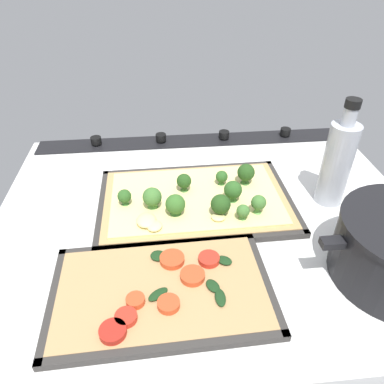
{
  "coord_description": "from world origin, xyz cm",
  "views": [
    {
      "loc": [
        9.02,
        57.12,
        47.53
      ],
      "look_at": [
        3.34,
        0.05,
        5.97
      ],
      "focal_mm": 34.18,
      "sensor_mm": 36.0,
      "label": 1
    }
  ],
  "objects": [
    {
      "name": "baking_tray_front",
      "position": [
        2.22,
        -3.9,
        0.36
      ],
      "size": [
        40.75,
        26.97,
        1.3
      ],
      "color": "#33302D",
      "rests_on": "ground_plane"
    },
    {
      "name": "baking_tray_back",
      "position": [
        10.05,
        18.91,
        0.38
      ],
      "size": [
        35.62,
        22.57,
        1.3
      ],
      "color": "#33302D",
      "rests_on": "ground_plane"
    },
    {
      "name": "stove_control_panel",
      "position": [
        0.0,
        -31.7,
        0.54
      ],
      "size": [
        82.8,
        7.0,
        2.6
      ],
      "color": "black",
      "rests_on": "ground_plane"
    },
    {
      "name": "oil_bottle",
      "position": [
        -26.2,
        -2.48,
        9.45
      ],
      "size": [
        5.81,
        5.81,
        22.64
      ],
      "color": "#B7BCC6",
      "rests_on": "ground_plane"
    },
    {
      "name": "veggie_pizza_back",
      "position": [
        9.87,
        18.95,
        1.1
      ],
      "size": [
        33.15,
        20.1,
        1.9
      ],
      "color": "tan",
      "rests_on": "baking_tray_back"
    },
    {
      "name": "ground_plane",
      "position": [
        0.0,
        0.0,
        -1.5
      ],
      "size": [
        86.25,
        70.4,
        3.0
      ],
      "primitive_type": "cube",
      "color": "white"
    },
    {
      "name": "broccoli_pizza",
      "position": [
        1.97,
        -3.11,
        1.98
      ],
      "size": [
        38.31,
        24.53,
        6.07
      ],
      "color": "tan",
      "rests_on": "baking_tray_front"
    }
  ]
}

